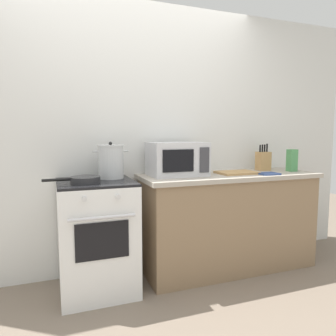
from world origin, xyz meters
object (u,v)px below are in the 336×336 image
(frying_pan, at_px, (84,180))
(microwave, at_px, (177,159))
(knife_block, at_px, (263,161))
(stove, at_px, (97,236))
(oven_mitt, at_px, (268,174))
(stock_pot, at_px, (111,162))
(cutting_board, at_px, (237,173))
(pasta_box, at_px, (292,160))

(frying_pan, distance_m, microwave, 0.86)
(frying_pan, height_order, knife_block, knife_block)
(stove, relative_size, oven_mitt, 5.11)
(knife_block, relative_size, oven_mitt, 1.52)
(microwave, bearing_deg, stock_pot, 177.55)
(stove, distance_m, oven_mitt, 1.63)
(microwave, distance_m, cutting_board, 0.60)
(knife_block, distance_m, oven_mitt, 0.35)
(stove, bearing_deg, stock_pot, 35.96)
(frying_pan, relative_size, cutting_board, 1.18)
(knife_block, height_order, pasta_box, knife_block)
(microwave, xyz_separation_m, knife_block, (0.98, 0.06, -0.05))
(cutting_board, distance_m, pasta_box, 0.63)
(stove, relative_size, stock_pot, 2.96)
(stove, height_order, stock_pot, stock_pot)
(cutting_board, xyz_separation_m, knife_block, (0.40, 0.14, 0.09))
(stove, height_order, frying_pan, frying_pan)
(oven_mitt, bearing_deg, frying_pan, 177.53)
(oven_mitt, bearing_deg, pasta_box, 18.85)
(stove, relative_size, pasta_box, 4.18)
(microwave, distance_m, knife_block, 0.98)
(stove, distance_m, stock_pot, 0.63)
(frying_pan, xyz_separation_m, knife_block, (1.81, 0.23, 0.07))
(frying_pan, distance_m, knife_block, 1.83)
(frying_pan, xyz_separation_m, cutting_board, (1.41, 0.09, -0.02))
(stock_pot, bearing_deg, oven_mitt, -10.57)
(cutting_board, relative_size, pasta_box, 1.64)
(stove, distance_m, frying_pan, 0.50)
(cutting_board, xyz_separation_m, pasta_box, (0.62, -0.03, 0.10))
(stock_pot, height_order, cutting_board, stock_pot)
(stock_pot, bearing_deg, stove, -144.04)
(stove, relative_size, cutting_board, 2.56)
(frying_pan, bearing_deg, stove, 42.71)
(stock_pot, relative_size, cutting_board, 0.86)
(knife_block, bearing_deg, stove, -175.31)
(stock_pot, height_order, frying_pan, stock_pot)
(stove, xyz_separation_m, microwave, (0.74, 0.08, 0.61))
(microwave, bearing_deg, stove, -173.87)
(oven_mitt, bearing_deg, cutting_board, 146.34)
(stove, distance_m, knife_block, 1.81)
(pasta_box, distance_m, oven_mitt, 0.42)
(microwave, bearing_deg, knife_block, 3.61)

